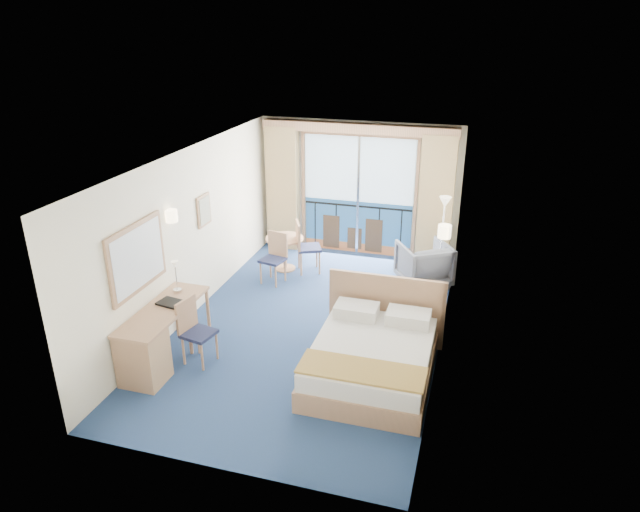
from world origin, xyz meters
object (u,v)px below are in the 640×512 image
at_px(armchair, 424,264).
at_px(desk, 148,348).
at_px(round_table, 285,245).
at_px(table_chair_b, 275,255).
at_px(desk_chair, 194,327).
at_px(bed, 373,357).
at_px(floor_lamp, 444,218).
at_px(table_chair_a, 304,244).
at_px(nightstand, 426,318).

relative_size(armchair, desk, 0.51).
height_order(round_table, table_chair_b, table_chair_b).
bearing_deg(armchair, round_table, -29.30).
bearing_deg(desk_chair, desk, 153.46).
height_order(armchair, desk, desk).
relative_size(bed, round_table, 2.83).
height_order(bed, floor_lamp, floor_lamp).
height_order(round_table, table_chair_a, table_chair_a).
height_order(bed, armchair, bed).
bearing_deg(bed, table_chair_b, 132.99).
distance_m(desk_chair, table_chair_b, 2.82).
height_order(floor_lamp, desk, floor_lamp).
xyz_separation_m(nightstand, desk_chair, (-3.05, -1.64, 0.25)).
distance_m(floor_lamp, desk, 5.46).
height_order(bed, round_table, bed).
bearing_deg(table_chair_b, nightstand, -9.74).
bearing_deg(armchair, bed, 53.06).
bearing_deg(floor_lamp, nightstand, -90.37).
distance_m(floor_lamp, table_chair_a, 2.62).
distance_m(desk, desk_chair, 0.67).
bearing_deg(round_table, table_chair_a, -0.58).
height_order(desk_chair, table_chair_b, desk_chair).
distance_m(desk, round_table, 3.93).
xyz_separation_m(floor_lamp, desk, (-3.47, -4.14, -0.80)).
bearing_deg(desk, bed, 16.35).
height_order(nightstand, floor_lamp, floor_lamp).
height_order(floor_lamp, table_chair_a, floor_lamp).
bearing_deg(table_chair_b, armchair, 26.04).
bearing_deg(round_table, nightstand, -30.72).
height_order(floor_lamp, desk_chair, floor_lamp).
xyz_separation_m(floor_lamp, table_chair_b, (-2.91, -0.80, -0.71)).
bearing_deg(nightstand, armchair, 98.08).
bearing_deg(table_chair_b, bed, -34.71).
bearing_deg(table_chair_a, nightstand, -149.39).
relative_size(nightstand, table_chair_a, 0.57).
distance_m(bed, armchair, 3.15).
relative_size(bed, armchair, 2.37).
relative_size(desk_chair, table_chair_b, 1.01).
distance_m(bed, floor_lamp, 3.47).
bearing_deg(desk_chair, table_chair_b, 8.39).
height_order(bed, table_chair_b, bed).
bearing_deg(table_chair_a, desk_chair, 145.91).
height_order(armchair, floor_lamp, floor_lamp).
distance_m(nightstand, table_chair_a, 3.05).
bearing_deg(bed, desk_chair, -172.58).
xyz_separation_m(round_table, table_chair_b, (0.01, -0.55, 0.03)).
xyz_separation_m(armchair, desk, (-3.20, -3.98, 0.05)).
distance_m(bed, desk_chair, 2.51).
bearing_deg(desk_chair, bed, -71.02).
relative_size(nightstand, armchair, 0.66).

